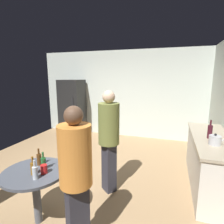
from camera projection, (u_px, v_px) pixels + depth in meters
name	position (u px, v px, depth m)	size (l,w,h in m)	color
ground_plane	(84.00, 176.00, 3.67)	(5.20, 5.20, 0.10)	#9E7C56
wall_back	(120.00, 94.00, 5.86)	(5.32, 0.06, 2.70)	beige
refrigerator	(72.00, 108.00, 6.00)	(0.70, 0.68, 1.80)	black
kitchen_counter	(210.00, 162.00, 3.18)	(0.64, 1.94, 0.90)	beige
kettle	(215.00, 140.00, 2.74)	(0.24, 0.17, 0.18)	#B2B2B7
wine_bottle_on_counter	(210.00, 131.00, 3.02)	(0.08, 0.08, 0.31)	#3F141E
foreground_table	(35.00, 178.00, 2.34)	(0.80, 0.80, 0.73)	#4C515B
beer_bottle_amber	(33.00, 168.00, 2.22)	(0.06, 0.06, 0.23)	#8C5919
beer_bottle_brown	(39.00, 159.00, 2.46)	(0.06, 0.06, 0.23)	#593314
beer_bottle_green	(44.00, 163.00, 2.35)	(0.06, 0.06, 0.23)	#26662D
beer_bottle_clear	(35.00, 172.00, 2.12)	(0.06, 0.06, 0.23)	silver
plastic_cup_red	(44.00, 169.00, 2.25)	(0.08, 0.08, 0.11)	red
person_in_orange_shirt	(76.00, 171.00, 1.89)	(0.48, 0.48, 1.63)	#2D2D38
person_in_olive_shirt	(109.00, 134.00, 2.96)	(0.48, 0.48, 1.70)	#2D2D38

